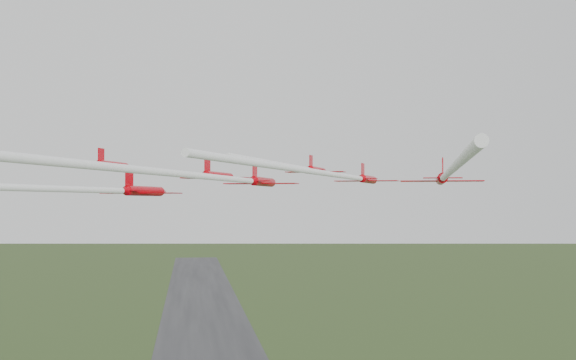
{
  "coord_description": "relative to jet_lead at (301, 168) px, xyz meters",
  "views": [
    {
      "loc": [
        -7.08,
        -101.95,
        51.22
      ],
      "look_at": [
        5.19,
        -3.04,
        54.03
      ],
      "focal_mm": 50.0,
      "sensor_mm": 36.0,
      "label": 1
    }
  ],
  "objects": [
    {
      "name": "runway",
      "position": [
        -8.35,
        192.35,
        -55.98
      ],
      "size": [
        38.0,
        900.0,
        0.04
      ],
      "primitive_type": "cube",
      "color": "#303032",
      "rests_on": "ground"
    },
    {
      "name": "jet_lead",
      "position": [
        0.0,
        0.0,
        0.0
      ],
      "size": [
        19.57,
        43.16,
        2.65
      ],
      "rotation": [
        0.0,
        0.0,
        -0.38
      ],
      "color": "#C0000A"
    },
    {
      "name": "jet_row3_mid",
      "position": [
        -12.94,
        -32.81,
        -2.36
      ],
      "size": [
        25.13,
        63.04,
        2.58
      ],
      "rotation": [
        0.0,
        0.0,
        -0.35
      ],
      "color": "#C0000A"
    },
    {
      "name": "jet_row3_left",
      "position": [
        -27.42,
        -20.27,
        -0.35
      ],
      "size": [
        16.04,
        40.19,
        2.35
      ],
      "rotation": [
        0.0,
        0.0,
        -0.33
      ],
      "color": "#C0000A"
    },
    {
      "name": "jet_row3_right",
      "position": [
        7.52,
        -40.21,
        -2.24
      ],
      "size": [
        20.23,
        59.33,
        2.66
      ],
      "rotation": [
        0.0,
        0.0,
        -0.28
      ],
      "color": "#C0000A"
    },
    {
      "name": "jet_row2_left",
      "position": [
        -14.92,
        -9.52,
        -1.26
      ],
      "size": [
        19.8,
        41.55,
        2.8
      ],
      "rotation": [
        0.0,
        0.0,
        -0.4
      ],
      "color": "#C0000A"
    },
    {
      "name": "jet_row4_left",
      "position": [
        -24.17,
        -36.24,
        -3.62
      ],
      "size": [
        20.33,
        44.87,
        2.44
      ],
      "rotation": [
        0.0,
        0.0,
        -0.39
      ],
      "color": "#C0000A"
    },
    {
      "name": "jet_row2_right",
      "position": [
        0.29,
        -25.97,
        -1.86
      ],
      "size": [
        26.87,
        58.26,
        2.39
      ],
      "rotation": [
        0.0,
        0.0,
        -0.41
      ],
      "color": "#C0000A"
    }
  ]
}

